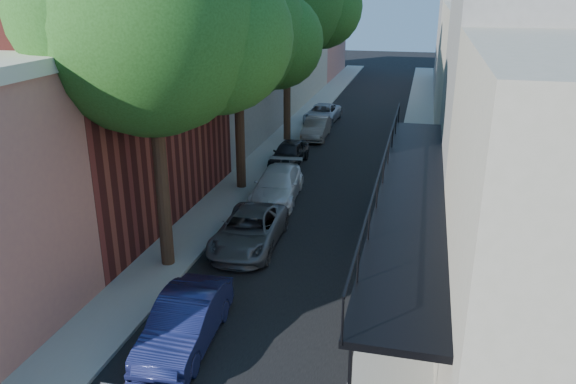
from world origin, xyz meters
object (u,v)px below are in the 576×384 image
Objects in this scene: oak_mid at (247,34)px; parked_car_e at (289,153)px; oak_far at (296,0)px; parked_car_b at (185,322)px; parked_car_d at (277,185)px; oak_near at (166,26)px; parked_car_g at (322,114)px; parked_car_c at (249,230)px; parked_car_f at (316,128)px.

oak_mid reaches higher than parked_car_e.
parked_car_b is (1.95, -21.29, -7.57)m from oak_far.
parked_car_d is 5.28m from parked_car_e.
parked_car_e is (0.84, 12.03, -7.24)m from oak_near.
oak_mid is 15.69m from parked_car_g.
oak_far is (0.01, 17.01, 0.38)m from oak_near.
oak_mid reaches higher than parked_car_d.
parked_car_b is 16.35m from parked_car_e.
parked_car_d is (-0.24, 4.97, 0.03)m from parked_car_c.
parked_car_b is at bearing -90.60° from parked_car_c.
parked_car_d is 15.47m from parked_car_g.
oak_near is at bearing -89.63° from oak_mid.
parked_car_d is 1.20× the size of parked_car_f.
oak_mid is at bearing 96.33° from parked_car_b.
parked_car_b reaches higher than parked_car_d.
oak_mid is at bearing -90.78° from parked_car_g.
parked_car_c is at bearing -89.30° from parked_car_f.
oak_near reaches higher than parked_car_g.
oak_far is 3.20× the size of parked_car_e.
parked_car_e is at bearing -80.52° from oak_far.
parked_car_d reaches higher than parked_car_c.
parked_car_d is 1.06× the size of parked_car_g.
parked_car_e is at bearing -87.07° from parked_car_g.
oak_far reaches higher than parked_car_d.
oak_near is 2.44× the size of parked_car_d.
parked_car_d is (1.56, -10.21, -7.58)m from oak_far.
oak_near is 17.01m from oak_far.
parked_car_c is 1.25× the size of parked_car_e.
oak_mid is 7.65m from parked_car_e.
parked_car_g is (-0.80, 15.45, -0.07)m from parked_car_d.
oak_near is 2.73× the size of parked_car_b.
parked_car_b reaches higher than parked_car_c.
parked_car_d is at bearing 90.68° from parked_car_c.
parked_car_b is at bearing -65.33° from oak_near.
parked_car_c is (-0.16, 6.11, -0.04)m from parked_car_b.
parked_car_f is at bearing 88.97° from parked_car_b.
oak_near is 14.06m from parked_car_e.
oak_mid is at bearing -90.41° from oak_far.
parked_car_f is (-0.61, 15.96, -0.00)m from parked_car_c.
oak_far is at bearing 102.86° from parked_car_e.
parked_car_b reaches higher than parked_car_g.
oak_far is 7.75m from parked_car_f.
oak_far reaches higher than parked_car_b.
parked_car_d is (1.62, -1.17, -6.38)m from oak_mid.
parked_car_g is (0.75, 5.24, -7.65)m from oak_far.
oak_near is at bearing 111.64° from parked_car_b.
parked_car_f reaches higher than parked_car_g.
oak_mid is 11.80m from parked_car_f.
parked_car_g is at bearing 90.84° from parked_car_c.
oak_far reaches higher than oak_near.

